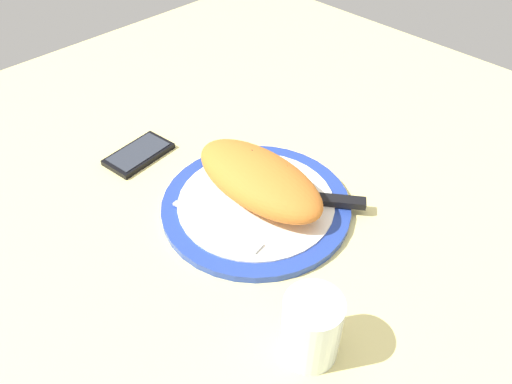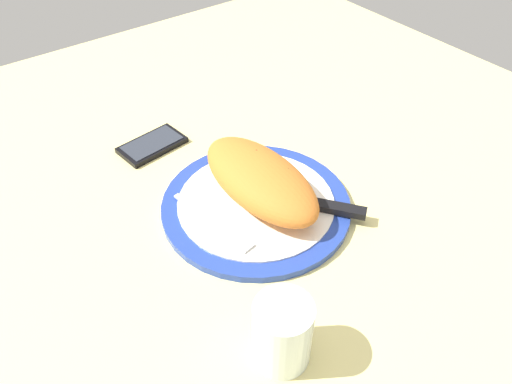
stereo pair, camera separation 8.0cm
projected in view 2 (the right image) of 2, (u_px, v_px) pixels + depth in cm
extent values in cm
cube|color=#E5D684|center=(256.00, 215.00, 83.10)|extent=(150.00, 150.00, 3.00)
cylinder|color=#233D99|center=(256.00, 205.00, 81.66)|extent=(30.90, 30.90, 1.30)
cylinder|color=white|center=(256.00, 202.00, 81.12)|extent=(25.59, 25.59, 0.30)
ellipsoid|color=orange|center=(260.00, 179.00, 79.96)|extent=(25.03, 11.92, 6.70)
ellipsoid|color=black|center=(256.00, 153.00, 80.58)|extent=(2.47, 1.93, 0.86)
ellipsoid|color=black|center=(285.00, 170.00, 77.80)|extent=(2.28, 2.08, 0.66)
cube|color=silver|center=(202.00, 214.00, 78.45)|extent=(12.93, 2.98, 0.40)
cube|color=silver|center=(240.00, 242.00, 74.11)|extent=(4.30, 2.82, 0.40)
cube|color=silver|center=(268.00, 197.00, 81.45)|extent=(12.27, 9.79, 0.40)
cube|color=black|center=(338.00, 209.00, 78.85)|extent=(8.23, 6.89, 1.20)
cube|color=black|center=(152.00, 145.00, 94.08)|extent=(8.17, 12.77, 1.00)
cube|color=#2D333D|center=(152.00, 143.00, 93.70)|extent=(6.99, 11.21, 0.16)
cylinder|color=silver|center=(282.00, 333.00, 59.27)|extent=(7.23, 7.23, 9.74)
cylinder|color=silver|center=(282.00, 340.00, 60.32)|extent=(6.65, 6.65, 6.22)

